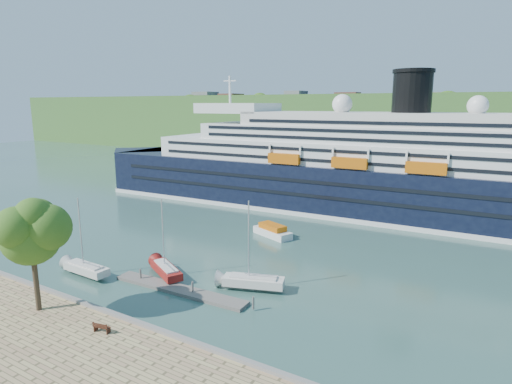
{
  "coord_description": "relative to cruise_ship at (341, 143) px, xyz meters",
  "views": [
    {
      "loc": [
        35.63,
        -25.12,
        20.58
      ],
      "look_at": [
        2.54,
        30.0,
        7.28
      ],
      "focal_mm": 30.0,
      "sensor_mm": 36.0,
      "label": 1
    }
  ],
  "objects": [
    {
      "name": "promenade_tree",
      "position": [
        -9.47,
        -56.69,
        -6.18
      ],
      "size": [
        7.32,
        7.32,
        12.12
      ],
      "primitive_type": null,
      "color": "#285516",
      "rests_on": "promenade"
    },
    {
      "name": "far_hillside",
      "position": [
        -7.34,
        91.44,
        -1.25
      ],
      "size": [
        400.0,
        50.0,
        24.0
      ],
      "primitive_type": "cube",
      "color": "#3A6127",
      "rests_on": "ground"
    },
    {
      "name": "sailboat_red",
      "position": [
        -5.99,
        -42.66,
        -8.66
      ],
      "size": [
        7.21,
        5.07,
        9.18
      ],
      "primitive_type": null,
      "rotation": [
        0.0,
        0.0,
        -0.49
      ],
      "color": "maroon",
      "rests_on": "ground"
    },
    {
      "name": "quay_coping",
      "position": [
        -7.34,
        -53.76,
        -12.1
      ],
      "size": [
        220.0,
        0.5,
        0.3
      ],
      "primitive_type": "cube",
      "color": "slate",
      "rests_on": "promenade"
    },
    {
      "name": "tender_launch",
      "position": [
        -2.87,
        -21.68,
        -12.27
      ],
      "size": [
        7.47,
        4.84,
        1.95
      ],
      "primitive_type": null,
      "rotation": [
        0.0,
        0.0,
        -0.37
      ],
      "color": "#C55D0B",
      "rests_on": "ground"
    },
    {
      "name": "floating_pontoon",
      "position": [
        -2.04,
        -44.9,
        -13.06
      ],
      "size": [
        17.23,
        2.71,
        0.38
      ],
      "primitive_type": null,
      "rotation": [
        0.0,
        0.0,
        0.04
      ],
      "color": "slate",
      "rests_on": "ground"
    },
    {
      "name": "ground",
      "position": [
        -7.34,
        -53.56,
        -13.25
      ],
      "size": [
        400.0,
        400.0,
        0.0
      ],
      "primitive_type": "plane",
      "color": "#2D514A",
      "rests_on": "ground"
    },
    {
      "name": "cruise_ship",
      "position": [
        0.0,
        0.0,
        0.0
      ],
      "size": [
        118.59,
        22.05,
        26.49
      ],
      "primitive_type": null,
      "rotation": [
        0.0,
        0.0,
        0.04
      ],
      "color": "black",
      "rests_on": "ground"
    },
    {
      "name": "sailboat_white_near",
      "position": [
        -14.52,
        -47.39,
        -8.61
      ],
      "size": [
        7.23,
        2.2,
        9.27
      ],
      "primitive_type": null,
      "rotation": [
        0.0,
        0.0,
        -0.03
      ],
      "color": "silver",
      "rests_on": "ground"
    },
    {
      "name": "park_bench",
      "position": [
        -0.8,
        -56.36,
        -11.73
      ],
      "size": [
        1.7,
        0.97,
        1.03
      ],
      "primitive_type": null,
      "rotation": [
        0.0,
        0.0,
        0.21
      ],
      "color": "#462114",
      "rests_on": "promenade"
    },
    {
      "name": "sailboat_white_far",
      "position": [
        4.92,
        -40.28,
        -8.34
      ],
      "size": [
        7.87,
        4.49,
        9.81
      ],
      "primitive_type": null,
      "rotation": [
        0.0,
        0.0,
        0.33
      ],
      "color": "silver",
      "rests_on": "ground"
    }
  ]
}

